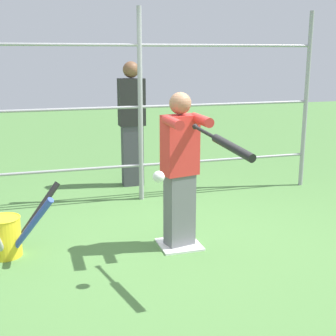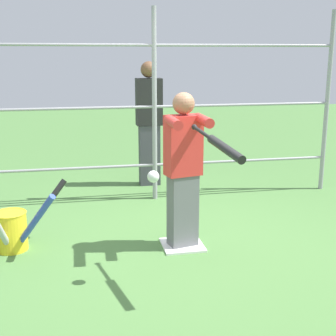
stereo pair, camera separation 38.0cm
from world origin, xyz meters
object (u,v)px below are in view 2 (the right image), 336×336
at_px(baseball_bat_swinging, 221,146).
at_px(softball_in_flight, 153,177).
at_px(bystander_behind_fence, 149,122).
at_px(batter, 183,166).
at_px(bat_bucket, 12,228).

distance_m(baseball_bat_swinging, softball_in_flight, 0.60).
bearing_deg(bystander_behind_fence, batter, 88.98).
xyz_separation_m(bat_bucket, bystander_behind_fence, (-1.67, -2.08, 0.68)).
bearing_deg(baseball_bat_swinging, softball_in_flight, -25.06).
bearing_deg(batter, bat_bucket, -8.19).
bearing_deg(bat_bucket, baseball_bat_swinging, 146.36).
bearing_deg(batter, bystander_behind_fence, -91.02).
xyz_separation_m(baseball_bat_swinging, softball_in_flight, (0.48, -0.22, -0.27)).
bearing_deg(softball_in_flight, bat_bucket, -36.60).
xyz_separation_m(softball_in_flight, bat_bucket, (1.23, -0.91, -0.68)).
distance_m(baseball_bat_swinging, bat_bucket, 2.26).
relative_size(baseball_bat_swinging, bystander_behind_fence, 0.49).
height_order(batter, bat_bucket, batter).
relative_size(softball_in_flight, bystander_behind_fence, 0.05).
height_order(baseball_bat_swinging, bat_bucket, baseball_bat_swinging).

